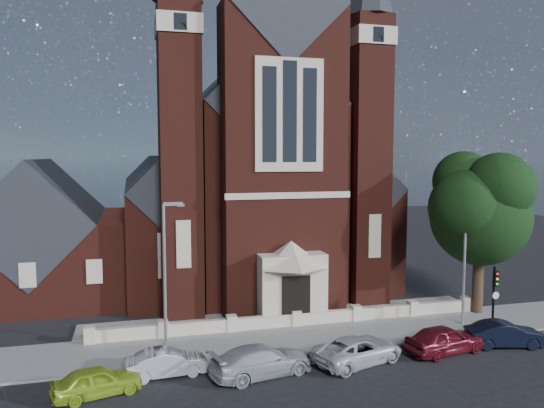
# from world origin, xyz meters

# --- Properties ---
(ground) EXTENTS (120.00, 120.00, 0.00)m
(ground) POSITION_xyz_m (0.00, 15.00, 0.00)
(ground) COLOR black
(ground) RESTS_ON ground
(pavement_strip) EXTENTS (60.00, 5.00, 0.12)m
(pavement_strip) POSITION_xyz_m (0.00, 4.50, 0.00)
(pavement_strip) COLOR slate
(pavement_strip) RESTS_ON ground
(forecourt_paving) EXTENTS (26.00, 3.00, 0.14)m
(forecourt_paving) POSITION_xyz_m (0.00, 8.50, 0.00)
(forecourt_paving) COLOR slate
(forecourt_paving) RESTS_ON ground
(forecourt_wall) EXTENTS (24.00, 0.40, 0.90)m
(forecourt_wall) POSITION_xyz_m (0.00, 6.50, 0.00)
(forecourt_wall) COLOR #B6A691
(forecourt_wall) RESTS_ON ground
(church) EXTENTS (20.01, 34.90, 29.20)m
(church) POSITION_xyz_m (-0.00, 22.94, 8.19)
(church) COLOR #491A13
(church) RESTS_ON ground
(parish_hall) EXTENTS (12.00, 12.20, 10.24)m
(parish_hall) POSITION_xyz_m (-16.00, 18.00, 4.01)
(parish_hall) COLOR #491A13
(parish_hall) RESTS_ON ground
(street_tree) EXTENTS (6.40, 6.60, 10.70)m
(street_tree) POSITION_xyz_m (12.60, 5.71, 6.96)
(street_tree) COLOR black
(street_tree) RESTS_ON ground
(street_lamp_left) EXTENTS (1.16, 0.22, 8.09)m
(street_lamp_left) POSITION_xyz_m (-7.91, 4.00, 4.60)
(street_lamp_left) COLOR gray
(street_lamp_left) RESTS_ON ground
(street_lamp_right) EXTENTS (1.16, 0.22, 8.09)m
(street_lamp_right) POSITION_xyz_m (10.09, 4.00, 4.60)
(street_lamp_right) COLOR gray
(street_lamp_right) RESTS_ON ground
(traffic_signal) EXTENTS (0.28, 0.42, 4.00)m
(traffic_signal) POSITION_xyz_m (11.00, 2.43, 2.58)
(traffic_signal) COLOR black
(traffic_signal) RESTS_ON ground
(car_lime_van) EXTENTS (4.11, 2.52, 1.31)m
(car_lime_van) POSITION_xyz_m (-11.24, -0.17, 0.65)
(car_lime_van) COLOR #96B524
(car_lime_van) RESTS_ON ground
(car_silver_a) EXTENTS (4.00, 1.68, 1.29)m
(car_silver_a) POSITION_xyz_m (-8.13, 1.18, 0.64)
(car_silver_a) COLOR #ADAEB5
(car_silver_a) RESTS_ON ground
(car_silver_b) EXTENTS (5.36, 3.12, 1.46)m
(car_silver_b) POSITION_xyz_m (-3.77, 0.06, 0.73)
(car_silver_b) COLOR #A6A7AE
(car_silver_b) RESTS_ON ground
(car_white_suv) EXTENTS (5.40, 3.75, 1.37)m
(car_white_suv) POSITION_xyz_m (1.31, 0.25, 0.69)
(car_white_suv) COLOR silver
(car_white_suv) RESTS_ON ground
(car_dark_red) EXTENTS (4.71, 2.58, 1.52)m
(car_dark_red) POSITION_xyz_m (6.33, 0.30, 0.76)
(car_dark_red) COLOR maroon
(car_dark_red) RESTS_ON ground
(car_navy) EXTENTS (4.44, 2.39, 1.39)m
(car_navy) POSITION_xyz_m (10.12, 0.30, 0.69)
(car_navy) COLOR black
(car_navy) RESTS_ON ground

